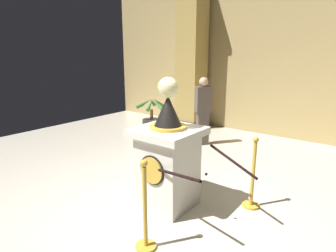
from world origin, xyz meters
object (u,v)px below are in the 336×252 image
(stanchion_far, at_px, (252,183))
(bystander_guest, at_px, (203,110))
(pedestal_clock, at_px, (168,158))
(stanchion_near, at_px, (145,218))
(potted_palm_left, at_px, (152,122))

(stanchion_far, xyz_separation_m, bystander_guest, (-2.07, 2.07, 0.49))
(pedestal_clock, xyz_separation_m, stanchion_near, (0.38, -0.90, -0.34))
(pedestal_clock, relative_size, potted_palm_left, 1.76)
(pedestal_clock, distance_m, stanchion_near, 1.03)
(stanchion_near, height_order, bystander_guest, bystander_guest)
(stanchion_near, bearing_deg, stanchion_far, 69.46)
(stanchion_near, distance_m, potted_palm_left, 4.64)
(stanchion_near, bearing_deg, bystander_guest, 111.90)
(stanchion_near, xyz_separation_m, bystander_guest, (-1.47, 3.66, 0.48))
(pedestal_clock, bearing_deg, bystander_guest, 111.59)
(bystander_guest, bearing_deg, stanchion_near, -68.10)
(stanchion_near, distance_m, stanchion_far, 1.70)
(stanchion_far, height_order, potted_palm_left, same)
(pedestal_clock, relative_size, bystander_guest, 1.14)
(potted_palm_left, bearing_deg, stanchion_far, -28.68)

